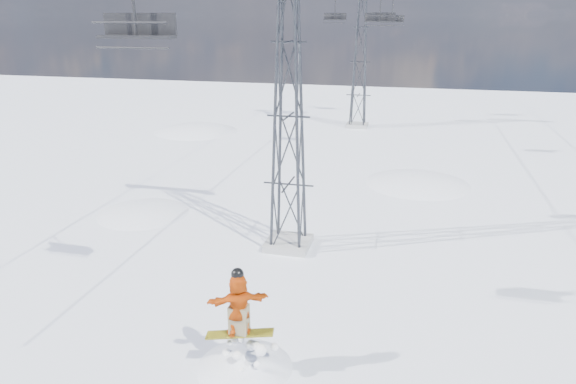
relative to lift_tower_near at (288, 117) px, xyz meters
name	(u,v)px	position (x,y,z in m)	size (l,w,h in m)	color
ground	(193,362)	(-0.80, -8.00, -5.47)	(120.00, 120.00, 0.00)	white
snow_terrain	(258,282)	(-5.57, 13.24, -15.06)	(39.00, 37.00, 22.00)	white
lift_tower_near	(288,117)	(0.00, 0.00, 0.00)	(5.20, 1.80, 11.43)	#999999
lift_tower_far	(360,62)	(0.00, 25.00, 0.00)	(5.20, 1.80, 11.43)	#999999
lift_chair_near	(137,28)	(-2.20, -6.89, 3.41)	(1.99, 0.57, 2.47)	black
lift_chair_mid	(380,18)	(2.20, 14.68, 3.53)	(1.86, 0.54, 2.31)	black
lift_chair_far	(335,17)	(-2.20, 25.01, 3.55)	(1.85, 0.53, 2.29)	black
lift_chair_extra	(392,19)	(2.20, 29.18, 3.35)	(2.05, 0.59, 2.54)	black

